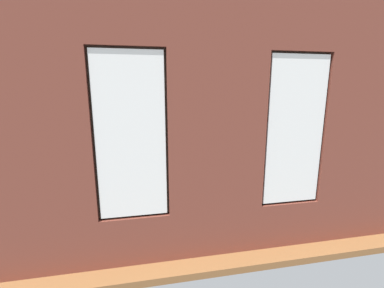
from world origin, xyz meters
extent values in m
cube|color=brown|center=(0.00, 0.00, -0.05)|extent=(6.62, 5.44, 0.10)
cube|color=brown|center=(-2.26, 2.34, 1.71)|extent=(1.50, 0.16, 3.42)
cube|color=brown|center=(0.00, 2.34, 1.71)|extent=(1.28, 0.16, 3.42)
cube|color=brown|center=(2.26, 2.34, 1.71)|extent=(1.50, 0.16, 3.42)
cube|color=brown|center=(-1.08, 2.34, 0.33)|extent=(0.88, 0.16, 0.66)
cube|color=brown|center=(-1.08, 2.34, 3.07)|extent=(0.88, 0.16, 0.69)
cube|color=white|center=(-1.08, 2.38, 1.69)|extent=(0.82, 0.03, 2.00)
cube|color=#38281E|center=(-1.08, 2.32, 1.69)|extent=(0.88, 0.04, 2.06)
cube|color=brown|center=(1.08, 2.34, 0.33)|extent=(0.88, 0.16, 0.66)
cube|color=brown|center=(1.08, 2.34, 3.07)|extent=(0.88, 0.16, 0.69)
cube|color=white|center=(1.08, 2.38, 1.69)|extent=(0.82, 0.03, 2.00)
cube|color=#38281E|center=(1.08, 2.32, 1.69)|extent=(0.88, 0.04, 2.06)
cube|color=tan|center=(0.00, 2.24, 0.63)|extent=(3.23, 0.24, 0.06)
cube|color=black|center=(0.00, 2.25, 2.00)|extent=(0.48, 0.03, 0.63)
cube|color=teal|center=(0.00, 2.24, 2.00)|extent=(0.42, 0.01, 0.57)
cube|color=silver|center=(2.96, 0.20, 1.71)|extent=(0.10, 4.44, 3.42)
cube|color=black|center=(0.77, 1.64, 0.21)|extent=(1.71, 0.85, 0.42)
cube|color=black|center=(0.77, 1.97, 0.61)|extent=(1.71, 0.24, 0.38)
cube|color=black|center=(0.02, 1.64, 0.52)|extent=(0.22, 0.85, 0.24)
cube|color=black|center=(1.52, 1.64, 0.52)|extent=(0.22, 0.85, 0.24)
cube|color=#232326|center=(0.45, 1.60, 0.48)|extent=(0.59, 0.65, 0.12)
cube|color=#232326|center=(1.09, 1.60, 0.48)|extent=(0.59, 0.65, 0.12)
cube|color=black|center=(-2.26, 0.72, 0.21)|extent=(0.93, 1.95, 0.42)
cube|color=black|center=(-2.59, 0.73, 0.61)|extent=(0.32, 1.93, 0.38)
cube|color=black|center=(-2.30, -0.13, 0.52)|extent=(0.86, 0.25, 0.24)
cube|color=black|center=(-2.23, 1.57, 0.52)|extent=(0.86, 0.25, 0.24)
cube|color=#232326|center=(-2.24, 0.35, 0.48)|extent=(0.67, 0.71, 0.12)
cube|color=#232326|center=(-2.21, 1.09, 0.48)|extent=(0.67, 0.71, 0.12)
cube|color=#A87547|center=(-0.18, -0.13, 0.38)|extent=(1.57, 0.74, 0.04)
cube|color=#A87547|center=(-0.91, -0.44, 0.18)|extent=(0.07, 0.07, 0.36)
cube|color=#A87547|center=(0.54, -0.44, 0.18)|extent=(0.07, 0.07, 0.36)
cube|color=#A87547|center=(-0.91, 0.18, 0.18)|extent=(0.07, 0.07, 0.36)
cube|color=#A87547|center=(0.54, 0.18, 0.18)|extent=(0.07, 0.07, 0.36)
cylinder|color=#33567F|center=(-0.30, -0.02, 0.45)|extent=(0.07, 0.07, 0.09)
cylinder|color=#B7333D|center=(-0.18, -0.13, 0.47)|extent=(0.08, 0.08, 0.13)
cube|color=#59595B|center=(0.01, -0.22, 0.41)|extent=(0.06, 0.17, 0.02)
cube|color=black|center=(-0.61, -0.26, 0.41)|extent=(0.12, 0.18, 0.02)
cube|color=#B2B2B7|center=(0.29, -0.02, 0.41)|extent=(0.12, 0.17, 0.02)
cube|color=black|center=(2.66, 0.59, 0.28)|extent=(1.29, 0.42, 0.56)
cube|color=black|center=(2.66, 0.59, 0.59)|extent=(0.41, 0.20, 0.05)
cube|color=black|center=(2.66, 0.59, 0.64)|extent=(0.06, 0.04, 0.06)
cube|color=black|center=(2.66, 0.59, 0.94)|extent=(0.93, 0.04, 0.53)
cube|color=black|center=(2.66, 0.57, 0.94)|extent=(0.88, 0.01, 0.48)
cylinder|color=#9E5638|center=(2.36, -1.67, 0.19)|extent=(0.42, 0.42, 0.38)
cylinder|color=brown|center=(2.36, -1.67, 0.65)|extent=(0.07, 0.07, 0.53)
cone|color=#286B2D|center=(2.55, -1.63, 1.19)|extent=(0.54, 0.26, 0.64)
cone|color=#286B2D|center=(2.38, -1.45, 1.17)|extent=(0.21, 0.58, 0.61)
cone|color=#286B2D|center=(2.16, -1.68, 1.18)|extent=(0.54, 0.18, 0.63)
cone|color=#286B2D|center=(2.41, -1.94, 1.11)|extent=(0.27, 0.66, 0.52)
cylinder|color=#9E5638|center=(-2.46, -1.72, 0.19)|extent=(0.40, 0.40, 0.38)
cylinder|color=brown|center=(-2.46, -1.72, 0.55)|extent=(0.07, 0.07, 0.34)
cone|color=#337F38|center=(-2.28, -1.72, 0.85)|extent=(0.47, 0.17, 0.41)
cone|color=#337F38|center=(-2.38, -1.55, 0.85)|extent=(0.36, 0.50, 0.41)
cone|color=#337F38|center=(-2.56, -1.61, 0.89)|extent=(0.40, 0.43, 0.46)
cone|color=#337F38|center=(-2.62, -1.73, 0.89)|extent=(0.45, 0.20, 0.45)
cone|color=#337F38|center=(-2.55, -1.84, 0.89)|extent=(0.38, 0.44, 0.46)
cone|color=#337F38|center=(-2.36, -1.87, 0.86)|extent=(0.39, 0.48, 0.42)
cylinder|color=gray|center=(-0.68, -1.00, 0.08)|extent=(0.15, 0.15, 0.15)
cylinder|color=brown|center=(-0.68, -1.00, 0.24)|extent=(0.02, 0.02, 0.18)
ellipsoid|color=#337F38|center=(-0.68, -1.00, 0.41)|extent=(0.28, 0.28, 0.17)
cylinder|color=#9E5638|center=(2.11, 1.69, 0.15)|extent=(0.33, 0.33, 0.31)
cylinder|color=brown|center=(2.11, 1.69, 0.52)|extent=(0.06, 0.06, 0.42)
cone|color=#1E5B28|center=(2.34, 1.67, 1.02)|extent=(0.54, 0.13, 0.65)
cone|color=#1E5B28|center=(2.14, 1.93, 1.01)|extent=(0.16, 0.57, 0.62)
cone|color=#1E5B28|center=(1.87, 1.68, 1.01)|extent=(0.56, 0.11, 0.63)
cone|color=#1E5B28|center=(2.10, 1.41, 0.97)|extent=(0.13, 0.63, 0.57)
cylinder|color=#9E5638|center=(-1.91, -0.69, 0.10)|extent=(0.21, 0.21, 0.20)
cylinder|color=brown|center=(-1.91, -0.69, 0.27)|extent=(0.03, 0.03, 0.14)
ellipsoid|color=#3D8E42|center=(-1.91, -0.69, 0.48)|extent=(0.46, 0.46, 0.29)
cylinder|color=#9E5638|center=(-0.54, 1.64, 0.14)|extent=(0.30, 0.30, 0.28)
cylinder|color=brown|center=(-0.54, 1.64, 0.33)|extent=(0.04, 0.04, 0.10)
ellipsoid|color=#3D8E42|center=(-0.54, 1.64, 0.57)|extent=(0.50, 0.50, 0.39)
camera|label=1|loc=(0.95, 5.45, 2.26)|focal=24.00mm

